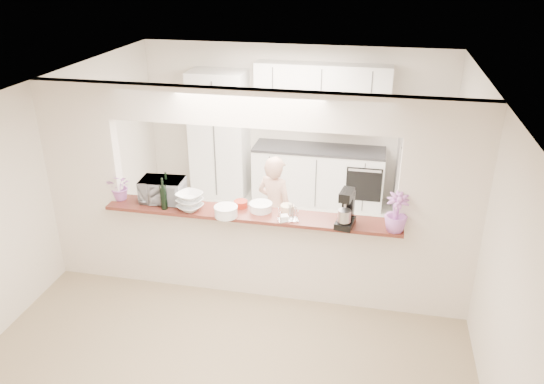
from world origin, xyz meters
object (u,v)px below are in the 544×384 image
(refrigerator, at_px, (422,162))
(toaster_oven, at_px, (163,190))
(person, at_px, (275,210))
(stand_mixer, at_px, (346,210))

(refrigerator, height_order, toaster_oven, refrigerator)
(refrigerator, distance_m, person, 2.68)
(refrigerator, bearing_deg, person, -136.33)
(stand_mixer, bearing_deg, person, 135.86)
(refrigerator, relative_size, toaster_oven, 3.39)
(toaster_oven, bearing_deg, refrigerator, 35.97)
(toaster_oven, height_order, person, person)
(stand_mixer, bearing_deg, refrigerator, 70.74)
(refrigerator, bearing_deg, toaster_oven, -140.42)
(toaster_oven, bearing_deg, person, 28.24)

